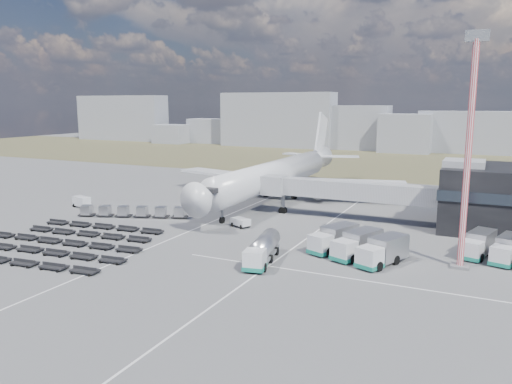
% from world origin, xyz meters
% --- Properties ---
extents(ground, '(420.00, 420.00, 0.00)m').
position_xyz_m(ground, '(0.00, 0.00, 0.00)').
color(ground, '#565659').
rests_on(ground, ground).
extents(grass_strip, '(420.00, 90.00, 0.01)m').
position_xyz_m(grass_strip, '(0.00, 110.00, 0.01)').
color(grass_strip, '#4E492E').
rests_on(grass_strip, ground).
extents(lane_markings, '(47.12, 110.00, 0.01)m').
position_xyz_m(lane_markings, '(9.77, 3.00, 0.01)').
color(lane_markings, silver).
rests_on(lane_markings, ground).
extents(jet_bridge, '(30.30, 3.80, 7.05)m').
position_xyz_m(jet_bridge, '(15.90, 20.42, 5.05)').
color(jet_bridge, '#939399').
rests_on(jet_bridge, ground).
extents(airliner, '(51.59, 64.53, 17.62)m').
position_xyz_m(airliner, '(0.00, 32.38, 5.29)').
color(airliner, silver).
rests_on(airliner, ground).
extents(skyline, '(305.03, 25.48, 24.23)m').
position_xyz_m(skyline, '(-20.16, 150.58, 9.23)').
color(skyline, gray).
rests_on(skyline, ground).
extents(fuel_tanker, '(4.35, 10.32, 3.24)m').
position_xyz_m(fuel_tanker, '(14.66, -6.80, 1.62)').
color(fuel_tanker, silver).
rests_on(fuel_tanker, ground).
extents(pushback_tug, '(3.55, 2.82, 1.42)m').
position_xyz_m(pushback_tug, '(4.00, 8.00, 0.71)').
color(pushback_tug, silver).
rests_on(pushback_tug, ground).
extents(utility_van, '(4.25, 2.78, 2.12)m').
position_xyz_m(utility_van, '(-30.35, 8.39, 1.06)').
color(utility_van, silver).
rests_on(utility_van, ground).
extents(catering_truck, '(3.40, 6.60, 2.90)m').
position_xyz_m(catering_truck, '(0.14, 41.03, 1.48)').
color(catering_truck, silver).
rests_on(catering_truck, ground).
extents(service_trucks_near, '(12.63, 11.25, 3.17)m').
position_xyz_m(service_trucks_near, '(24.91, 0.16, 1.72)').
color(service_trucks_near, silver).
rests_on(service_trucks_near, ground).
extents(service_trucks_far, '(11.29, 9.66, 2.94)m').
position_xyz_m(service_trucks_far, '(42.51, 6.54, 1.60)').
color(service_trucks_far, silver).
rests_on(service_trucks_far, ground).
extents(uld_row, '(18.86, 8.19, 1.77)m').
position_xyz_m(uld_row, '(-16.15, 6.01, 1.06)').
color(uld_row, black).
rests_on(uld_row, ground).
extents(baggage_dollies, '(27.54, 22.61, 0.80)m').
position_xyz_m(baggage_dollies, '(-14.35, -12.01, 0.40)').
color(baggage_dollies, black).
rests_on(baggage_dollies, ground).
extents(floodlight_mast, '(2.63, 2.15, 27.82)m').
position_xyz_m(floodlight_mast, '(37.28, 1.62, 13.94)').
color(floodlight_mast, red).
rests_on(floodlight_mast, ground).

